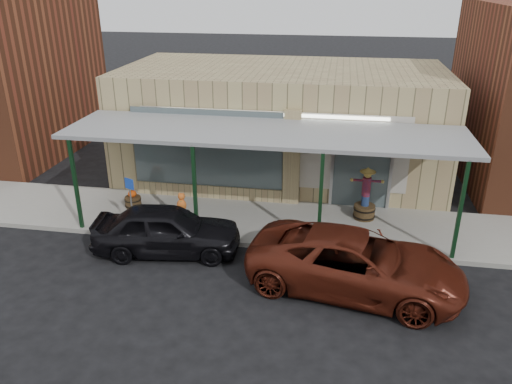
% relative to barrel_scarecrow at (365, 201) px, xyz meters
% --- Properties ---
extents(ground, '(120.00, 120.00, 0.00)m').
position_rel_barrel_scarecrow_xyz_m(ground, '(-3.16, -4.26, -0.74)').
color(ground, black).
rests_on(ground, ground).
extents(sidewalk, '(40.00, 3.20, 0.15)m').
position_rel_barrel_scarecrow_xyz_m(sidewalk, '(-3.16, -0.66, -0.66)').
color(sidewalk, gray).
rests_on(sidewalk, ground).
extents(storefront, '(12.00, 6.25, 4.20)m').
position_rel_barrel_scarecrow_xyz_m(storefront, '(-3.16, 3.90, 1.36)').
color(storefront, tan).
rests_on(storefront, ground).
extents(awning, '(12.00, 3.00, 3.04)m').
position_rel_barrel_scarecrow_xyz_m(awning, '(-3.16, -0.70, 2.27)').
color(awning, slate).
rests_on(awning, ground).
extents(block_buildings_near, '(61.00, 8.00, 8.00)m').
position_rel_barrel_scarecrow_xyz_m(block_buildings_near, '(-1.15, 4.94, 3.03)').
color(block_buildings_near, brown).
rests_on(block_buildings_near, ground).
extents(barrel_scarecrow, '(1.01, 0.88, 1.74)m').
position_rel_barrel_scarecrow_xyz_m(barrel_scarecrow, '(0.00, 0.00, 0.00)').
color(barrel_scarecrow, '#47361C').
rests_on(barrel_scarecrow, sidewalk).
extents(barrel_pumpkin, '(0.59, 0.59, 0.63)m').
position_rel_barrel_scarecrow_xyz_m(barrel_pumpkin, '(-7.67, -0.41, -0.36)').
color(barrel_pumpkin, '#47361C').
rests_on(barrel_pumpkin, sidewalk).
extents(handicap_sign, '(0.32, 0.15, 1.63)m').
position_rel_barrel_scarecrow_xyz_m(handicap_sign, '(-7.06, -1.86, 0.46)').
color(handicap_sign, gray).
rests_on(handicap_sign, sidewalk).
extents(parked_sedan, '(4.33, 2.18, 1.50)m').
position_rel_barrel_scarecrow_xyz_m(parked_sedan, '(-5.62, -2.85, -0.03)').
color(parked_sedan, black).
rests_on(parked_sedan, ground).
extents(car_maroon, '(5.72, 3.38, 1.49)m').
position_rel_barrel_scarecrow_xyz_m(car_maroon, '(-0.35, -3.83, 0.01)').
color(car_maroon, '#541C10').
rests_on(car_maroon, ground).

